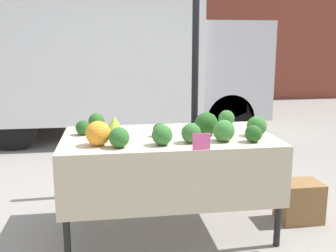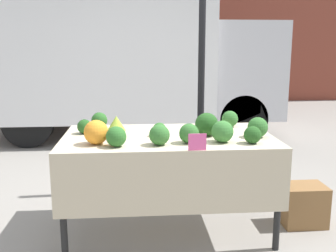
{
  "view_description": "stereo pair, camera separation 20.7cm",
  "coord_description": "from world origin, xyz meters",
  "views": [
    {
      "loc": [
        -0.46,
        -3.08,
        1.53
      ],
      "look_at": [
        0.0,
        0.0,
        0.89
      ],
      "focal_mm": 42.0,
      "sensor_mm": 36.0,
      "label": 1
    },
    {
      "loc": [
        -0.25,
        -3.11,
        1.53
      ],
      "look_at": [
        0.0,
        0.0,
        0.89
      ],
      "focal_mm": 42.0,
      "sensor_mm": 36.0,
      "label": 2
    }
  ],
  "objects": [
    {
      "name": "ground_plane",
      "position": [
        0.0,
        0.0,
        0.0
      ],
      "size": [
        40.0,
        40.0,
        0.0
      ],
      "primitive_type": "plane",
      "color": "gray"
    },
    {
      "name": "tent_pole",
      "position": [
        0.42,
        0.91,
        1.39
      ],
      "size": [
        0.07,
        0.07,
        2.78
      ],
      "color": "black",
      "rests_on": "ground_plane"
    },
    {
      "name": "parked_truck",
      "position": [
        -0.47,
        3.79,
        1.35
      ],
      "size": [
        4.86,
        2.14,
        2.51
      ],
      "color": "white",
      "rests_on": "ground_plane"
    },
    {
      "name": "market_table",
      "position": [
        0.0,
        -0.07,
        0.72
      ],
      "size": [
        1.7,
        0.97,
        0.81
      ],
      "color": "beige",
      "rests_on": "ground_plane"
    },
    {
      "name": "orange_cauliflower",
      "position": [
        -0.55,
        -0.24,
        0.9
      ],
      "size": [
        0.18,
        0.18,
        0.18
      ],
      "color": "orange",
      "rests_on": "market_table"
    },
    {
      "name": "romanesco_head",
      "position": [
        -0.43,
        0.23,
        0.88
      ],
      "size": [
        0.16,
        0.16,
        0.13
      ],
      "color": "#93B238",
      "rests_on": "market_table"
    },
    {
      "name": "broccoli_head_0",
      "position": [
        -0.09,
        -0.3,
        0.89
      ],
      "size": [
        0.15,
        0.15,
        0.15
      ],
      "color": "#336B2D",
      "rests_on": "market_table"
    },
    {
      "name": "broccoli_head_1",
      "position": [
        -0.58,
        0.35,
        0.88
      ],
      "size": [
        0.14,
        0.14,
        0.14
      ],
      "color": "#285B23",
      "rests_on": "market_table"
    },
    {
      "name": "broccoli_head_2",
      "position": [
        0.61,
        -0.31,
        0.88
      ],
      "size": [
        0.13,
        0.13,
        0.13
      ],
      "color": "#23511E",
      "rests_on": "market_table"
    },
    {
      "name": "broccoli_head_3",
      "position": [
        0.14,
        -0.26,
        0.89
      ],
      "size": [
        0.15,
        0.15,
        0.15
      ],
      "color": "#336B2D",
      "rests_on": "market_table"
    },
    {
      "name": "broccoli_head_4",
      "position": [
        0.31,
        -0.03,
        0.91
      ],
      "size": [
        0.19,
        0.19,
        0.19
      ],
      "color": "#23511E",
      "rests_on": "market_table"
    },
    {
      "name": "broccoli_head_5",
      "position": [
        -0.4,
        -0.33,
        0.89
      ],
      "size": [
        0.15,
        0.15,
        0.15
      ],
      "color": "#2D6628",
      "rests_on": "market_table"
    },
    {
      "name": "broccoli_head_6",
      "position": [
        -0.69,
        0.13,
        0.87
      ],
      "size": [
        0.12,
        0.12,
        0.12
      ],
      "color": "#23511E",
      "rests_on": "market_table"
    },
    {
      "name": "broccoli_head_7",
      "position": [
        0.58,
        0.31,
        0.88
      ],
      "size": [
        0.15,
        0.15,
        0.15
      ],
      "color": "#336B2D",
      "rests_on": "market_table"
    },
    {
      "name": "broccoli_head_8",
      "position": [
        0.71,
        -0.11,
        0.89
      ],
      "size": [
        0.16,
        0.16,
        0.16
      ],
      "color": "#336B2D",
      "rests_on": "market_table"
    },
    {
      "name": "broccoli_head_9",
      "position": [
        -0.07,
        -0.01,
        0.87
      ],
      "size": [
        0.11,
        0.11,
        0.11
      ],
      "color": "#2D6628",
      "rests_on": "market_table"
    },
    {
      "name": "broccoli_head_10",
      "position": [
        0.39,
        -0.26,
        0.89
      ],
      "size": [
        0.17,
        0.17,
        0.17
      ],
      "color": "#387533",
      "rests_on": "market_table"
    },
    {
      "name": "price_sign",
      "position": [
        0.17,
        -0.47,
        0.87
      ],
      "size": [
        0.13,
        0.01,
        0.12
      ],
      "color": "#F45B9E",
      "rests_on": "market_table"
    },
    {
      "name": "produce_crate",
      "position": [
        1.17,
        -0.02,
        0.18
      ],
      "size": [
        0.36,
        0.28,
        0.36
      ],
      "color": "olive",
      "rests_on": "ground_plane"
    }
  ]
}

